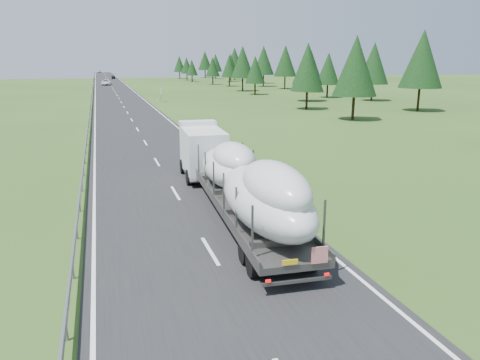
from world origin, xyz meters
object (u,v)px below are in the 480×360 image
object	(u,v)px
distant_van	(106,82)
distant_car_blue	(99,71)
boat_truck	(237,175)
highway_sign	(161,92)
distant_car_dark	(113,77)

from	to	relation	value
distant_van	distant_car_blue	distance (m)	147.97
boat_truck	distant_car_blue	xyz separation A→B (m)	(-4.66, 277.61, -1.39)
boat_truck	distant_car_blue	size ratio (longest dim) A/B	4.39
highway_sign	distant_van	distance (m)	63.36
boat_truck	distant_car_dark	world-z (taller)	boat_truck
highway_sign	distant_car_dark	distance (m)	113.07
distant_van	distant_car_dark	size ratio (longest dim) A/B	1.46
distant_van	distant_car_dark	world-z (taller)	distant_van
highway_sign	distant_van	size ratio (longest dim) A/B	0.43
boat_truck	distant_car_dark	distance (m)	179.83
distant_car_dark	distant_car_blue	distance (m)	97.90
distant_car_dark	distant_car_blue	size ratio (longest dim) A/B	0.94
highway_sign	distant_car_blue	size ratio (longest dim) A/B	0.59
boat_truck	distant_van	distance (m)	129.70
boat_truck	distant_car_blue	distance (m)	277.65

